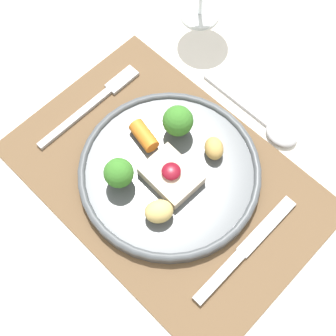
{
  "coord_description": "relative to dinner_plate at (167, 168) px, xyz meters",
  "views": [
    {
      "loc": [
        0.21,
        -0.21,
        1.45
      ],
      "look_at": [
        -0.0,
        0.01,
        0.79
      ],
      "focal_mm": 50.0,
      "sensor_mm": 36.0,
      "label": 1
    }
  ],
  "objects": [
    {
      "name": "knife",
      "position": [
        0.17,
        -0.02,
        -0.01
      ],
      "size": [
        0.02,
        0.21,
        0.01
      ],
      "rotation": [
        0.0,
        0.0,
        0.02
      ],
      "color": "#B2B2B7",
      "rests_on": "placemat"
    },
    {
      "name": "spoon",
      "position": [
        0.07,
        0.18,
        -0.01
      ],
      "size": [
        0.2,
        0.05,
        0.02
      ],
      "rotation": [
        0.0,
        0.0,
        -0.04
      ],
      "color": "#B2B2B7",
      "rests_on": "dining_table"
    },
    {
      "name": "fork",
      "position": [
        -0.18,
        0.01,
        -0.01
      ],
      "size": [
        0.02,
        0.21,
        0.01
      ],
      "rotation": [
        0.0,
        0.0,
        -0.04
      ],
      "color": "#B2B2B7",
      "rests_on": "placemat"
    },
    {
      "name": "placemat",
      "position": [
        0.01,
        -0.01,
        -0.02
      ],
      "size": [
        0.48,
        0.32,
        0.0
      ],
      "primitive_type": "cube",
      "color": "brown",
      "rests_on": "dining_table"
    },
    {
      "name": "dining_table",
      "position": [
        0.01,
        -0.01,
        -0.11
      ],
      "size": [
        1.35,
        1.14,
        0.77
      ],
      "color": "white",
      "rests_on": "ground_plane"
    },
    {
      "name": "ground_plane",
      "position": [
        0.01,
        -0.01,
        -0.79
      ],
      "size": [
        8.0,
        8.0,
        0.0
      ],
      "primitive_type": "plane",
      "color": "#4C4742"
    },
    {
      "name": "dinner_plate",
      "position": [
        0.0,
        0.0,
        0.0
      ],
      "size": [
        0.29,
        0.29,
        0.08
      ],
      "color": "#4C5156",
      "rests_on": "placemat"
    }
  ]
}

